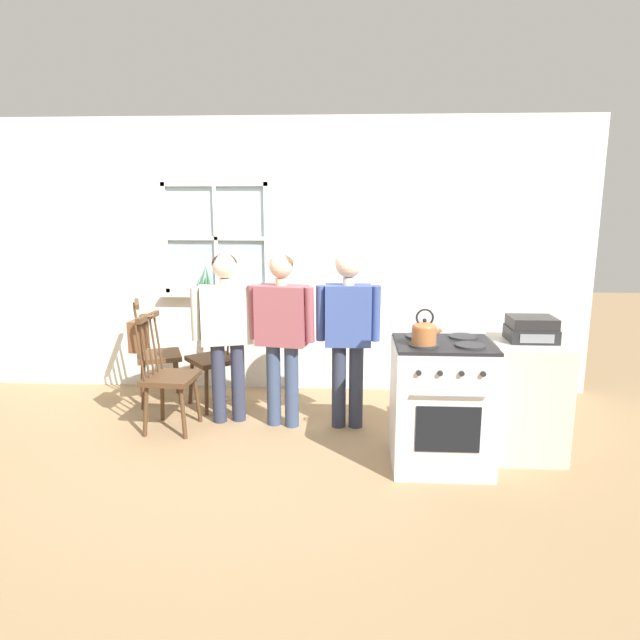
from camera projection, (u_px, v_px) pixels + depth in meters
ground_plane at (245, 441)px, 4.60m from camera, size 16.00×16.00×0.00m
wall_back at (270, 259)px, 5.69m from camera, size 6.40×0.16×2.70m
chair_by_window at (168, 378)px, 4.77m from camera, size 0.43×0.45×0.99m
chair_near_wall at (216, 359)px, 5.34m from camera, size 0.58×0.58×0.99m
chair_center_cluster at (156, 356)px, 5.44m from camera, size 0.53×0.54×0.99m
person_elderly_left at (226, 321)px, 4.86m from camera, size 0.59×0.32×1.47m
person_teen_center at (282, 325)px, 4.76m from camera, size 0.58×0.29×1.48m
person_adult_right at (348, 321)px, 4.72m from camera, size 0.53×0.24×1.51m
stove at (441, 402)px, 4.14m from camera, size 0.70×0.68×1.08m
kettle at (424, 332)px, 3.90m from camera, size 0.21×0.17×0.25m
potted_plant at (206, 286)px, 5.70m from camera, size 0.14×0.14×0.29m
handbag at (139, 334)px, 4.73m from camera, size 0.20×0.23×0.31m
side_counter at (525, 398)px, 4.28m from camera, size 0.55×0.50×0.90m
stereo at (531, 329)px, 4.15m from camera, size 0.34×0.29×0.18m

